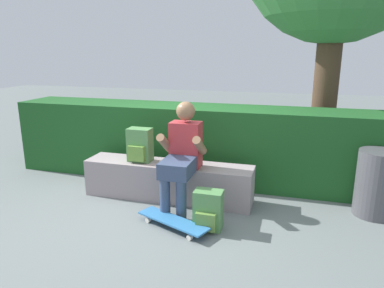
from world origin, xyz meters
name	(u,v)px	position (x,y,z in m)	size (l,w,h in m)	color
ground_plane	(158,209)	(0.00, 0.00, 0.00)	(24.00, 24.00, 0.00)	slate
bench_main	(168,181)	(0.00, 0.34, 0.22)	(2.02, 0.41, 0.44)	gray
person_skater	(182,153)	(0.24, 0.13, 0.64)	(0.49, 0.62, 1.19)	#B73338
skateboard_near_person	(173,221)	(0.30, -0.36, 0.07)	(0.81, 0.50, 0.09)	teal
backpack_on_bench	(140,145)	(-0.35, 0.33, 0.63)	(0.28, 0.23, 0.40)	#51894C
backpack_on_ground	(208,211)	(0.64, -0.28, 0.19)	(0.28, 0.23, 0.40)	#51894C
hedge_row	(203,143)	(0.23, 1.11, 0.51)	(5.35, 0.71, 1.01)	#1B5121
trash_bin	(377,184)	(2.30, 0.53, 0.36)	(0.43, 0.43, 0.72)	#4C4C51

